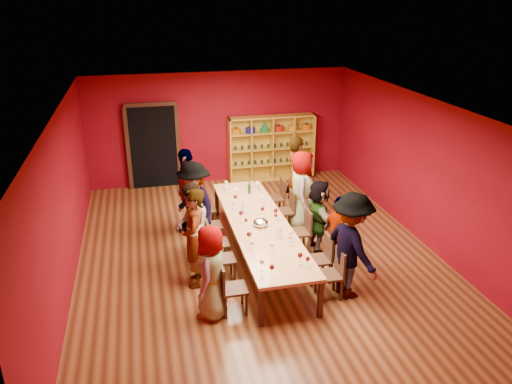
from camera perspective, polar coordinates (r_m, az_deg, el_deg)
room_shell at (r=9.42m, az=0.35°, el=0.61°), size 7.10×9.10×3.04m
tasting_table at (r=9.74m, az=0.34°, el=-3.78°), size 1.10×4.50×0.75m
doorway at (r=13.50m, az=-11.65°, el=5.14°), size 1.40×0.17×2.30m
shelving_unit at (r=13.87m, az=1.75°, el=5.44°), size 2.40×0.40×1.80m
chair_person_left_0 at (r=8.23m, az=-3.11°, el=-10.67°), size 0.42×0.42×0.89m
person_left_0 at (r=8.04m, az=-5.10°, el=-9.10°), size 0.69×0.88×1.59m
chair_person_left_1 at (r=9.08m, az=-4.26°, el=-7.33°), size 0.42×0.42×0.89m
person_left_1 at (r=8.83m, az=-7.09°, el=-5.24°), size 0.57×0.72×1.83m
chair_person_left_2 at (r=9.63m, az=-4.88°, el=-5.54°), size 0.42×0.42×0.89m
person_left_2 at (r=9.43m, az=-7.33°, el=-3.92°), size 0.53×0.86×1.68m
chair_person_left_3 at (r=10.33m, az=-5.55°, el=-3.56°), size 0.42×0.42×0.89m
person_left_3 at (r=10.13m, az=-7.01°, el=-1.53°), size 0.93×1.28×1.84m
chair_person_left_4 at (r=11.09m, az=-6.17°, el=-1.72°), size 0.42×0.42×0.89m
person_left_4 at (r=10.90m, az=-7.88°, el=0.25°), size 0.60×1.14×1.87m
chair_person_right_0 at (r=8.71m, az=8.86°, el=-8.94°), size 0.42×0.42×0.89m
person_right_0 at (r=8.59m, az=10.84°, el=-6.06°), size 0.78×1.31×1.90m
chair_person_right_1 at (r=9.14m, az=7.60°, el=-7.26°), size 0.42×0.42×0.89m
person_right_1 at (r=9.09m, az=9.46°, el=-5.28°), size 0.56×1.00×1.62m
chair_person_right_2 at (r=10.08m, az=5.36°, el=-4.24°), size 0.42×0.42×0.89m
person_right_2 at (r=10.07m, az=7.19°, el=-2.72°), size 0.43×1.40×1.51m
chair_person_right_3 at (r=10.98m, az=3.64°, el=-1.88°), size 0.42×0.42×0.89m
person_right_3 at (r=10.92m, az=5.26°, el=0.17°), size 0.73×0.98×1.78m
chair_person_right_4 at (r=11.66m, az=2.55°, el=-0.40°), size 0.42×0.42×0.89m
person_right_4 at (r=11.62m, az=4.65°, el=1.84°), size 0.56×0.73×1.89m
wine_glass_0 at (r=10.30m, az=-2.55°, el=-1.20°), size 0.07×0.07×0.18m
wine_glass_1 at (r=9.83m, az=2.25°, el=-2.19°), size 0.09×0.09×0.22m
wine_glass_2 at (r=8.99m, az=3.97°, el=-4.74°), size 0.08×0.08×0.20m
wine_glass_3 at (r=8.08m, az=0.71°, el=-8.01°), size 0.08×0.08×0.20m
wine_glass_4 at (r=11.21m, az=0.15°, el=0.94°), size 0.09×0.09×0.21m
wine_glass_5 at (r=9.92m, az=0.74°, el=-1.98°), size 0.09×0.09×0.21m
wine_glass_6 at (r=11.30m, az=-3.42°, el=1.03°), size 0.08×0.08×0.20m
wine_glass_7 at (r=8.26m, az=5.06°, el=-7.26°), size 0.09×0.09×0.22m
wine_glass_8 at (r=9.69m, az=2.27°, el=-2.75°), size 0.07×0.07×0.18m
wine_glass_9 at (r=11.38m, az=0.01°, el=1.18°), size 0.08×0.08×0.19m
wine_glass_10 at (r=10.49m, az=0.73°, el=-0.72°), size 0.07×0.07×0.18m
wine_glass_11 at (r=8.60m, az=1.88°, el=-6.10°), size 0.08×0.08×0.19m
wine_glass_12 at (r=9.50m, az=-1.15°, el=-3.27°), size 0.07×0.07×0.18m
wine_glass_13 at (r=10.85m, az=-2.29°, el=0.18°), size 0.09×0.09×0.21m
wine_glass_14 at (r=8.90m, az=-0.80°, el=-4.90°), size 0.09×0.09×0.22m
wine_glass_15 at (r=8.64m, az=-0.40°, el=-5.86°), size 0.08×0.08×0.20m
wine_glass_16 at (r=9.74m, az=-1.74°, el=-2.46°), size 0.09×0.09×0.21m
wine_glass_17 at (r=9.28m, az=0.87°, el=-3.72°), size 0.09×0.09×0.22m
wine_glass_18 at (r=8.22m, az=5.92°, el=-7.66°), size 0.07×0.07×0.19m
wine_glass_19 at (r=10.54m, az=-2.37°, el=-0.60°), size 0.08×0.08×0.19m
wine_glass_20 at (r=10.52m, az=0.70°, el=-0.61°), size 0.08×0.08×0.19m
wine_glass_21 at (r=11.06m, az=-3.38°, el=0.53°), size 0.08×0.08×0.20m
wine_glass_22 at (r=8.85m, az=3.84°, el=-5.21°), size 0.08×0.08×0.20m
wine_glass_23 at (r=7.92m, az=1.83°, el=-8.63°), size 0.08×0.08×0.20m
spittoon_bowl at (r=9.55m, az=0.53°, el=-3.52°), size 0.30×0.30×0.17m
carafe_a at (r=10.10m, az=-1.29°, el=-1.70°), size 0.11×0.11×0.28m
carafe_b at (r=9.09m, az=2.64°, el=-4.59°), size 0.13×0.13×0.26m
wine_bottle at (r=11.07m, az=-0.77°, el=0.38°), size 0.08×0.08×0.28m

